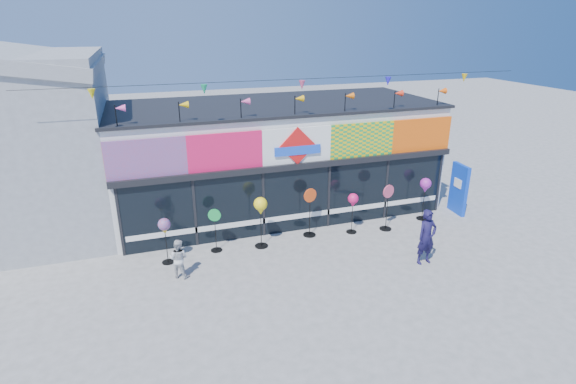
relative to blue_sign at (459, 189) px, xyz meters
name	(u,v)px	position (x,y,z in m)	size (l,w,h in m)	color
ground	(336,279)	(-6.41, -2.96, -0.97)	(80.00, 80.00, 0.00)	slate
kite_shop	(275,156)	(-6.41, 2.98, 1.07)	(16.00, 5.70, 5.31)	white
blue_sign	(459,189)	(0.00, 0.00, 0.00)	(0.22, 0.98, 1.94)	#0D3CC8
spinner_0	(165,228)	(-10.93, -0.47, 0.21)	(0.37, 0.37, 1.48)	black
spinner_1	(215,229)	(-9.38, -0.18, -0.20)	(0.40, 0.37, 1.45)	black
spinner_2	(261,208)	(-7.92, -0.35, 0.41)	(0.44, 0.44, 1.73)	black
spinner_3	(310,211)	(-6.12, -0.08, -0.06)	(0.48, 0.44, 1.73)	black
spinner_4	(353,201)	(-4.63, -0.33, 0.19)	(0.37, 0.37, 1.46)	black
spinner_5	(387,206)	(-3.37, -0.49, -0.09)	(0.47, 0.43, 1.68)	black
spinner_6	(425,187)	(-1.61, -0.12, 0.32)	(0.41, 0.41, 1.62)	black
adult_man	(427,237)	(-3.46, -2.96, -0.10)	(0.63, 0.42, 1.74)	#17133B
child	(179,258)	(-10.66, -1.42, -0.38)	(0.57, 0.33, 1.18)	silver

